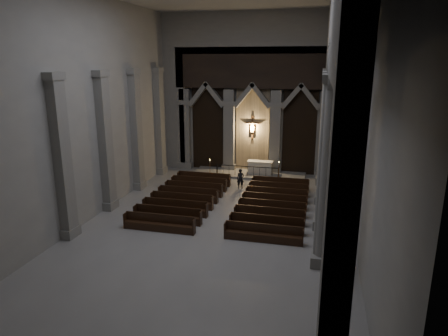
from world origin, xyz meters
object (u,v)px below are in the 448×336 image
Objects in this scene: worshipper at (240,179)px; altar_rail at (247,170)px; candle_stand_right at (278,177)px; pews at (228,203)px; altar at (260,167)px; candle_stand_left at (210,171)px.

altar_rail is at bearing 78.94° from worshipper.
altar_rail is at bearing 163.79° from candle_stand_right.
worshipper is at bearing -90.07° from altar_rail.
pews is at bearing -100.94° from worshipper.
altar is 0.21× the size of pews.
candle_stand_left is (-2.91, 0.05, -0.28)m from altar_rail.
worshipper is (-0.00, -2.60, 0.06)m from altar_rail.
pews is at bearing -65.84° from candle_stand_left.
altar is 2.26m from candle_stand_right.
altar_rail is 2.51m from candle_stand_right.
altar is 1.22× the size of candle_stand_right.
altar is at bearing 83.55° from pews.
candle_stand_left reaches higher than altar_rail.
altar is at bearing 47.45° from altar_rail.
altar_rail is 2.60m from worshipper.
candle_stand_right is at bearing -45.54° from altar.
candle_stand_right reaches higher than altar_rail.
candle_stand_right is 6.23m from pews.
altar_rail is 0.51× the size of pews.
altar is 3.85m from candle_stand_left.
candle_stand_left reaches higher than pews.
altar_rail is 3.87× the size of candle_stand_left.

